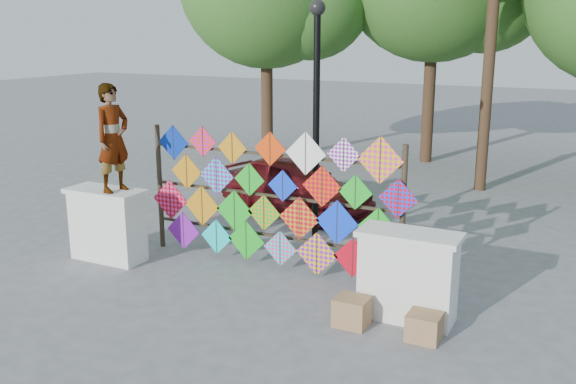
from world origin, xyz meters
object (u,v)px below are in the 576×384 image
Objects in this scene: vendor_woman at (113,138)px; sedan at (295,185)px; kite_rack at (272,200)px; lamppost at (316,103)px.

vendor_woman reaches higher than sedan.
kite_rack reaches higher than sedan.
vendor_woman is at bearing 176.56° from sedan.
sedan is at bearing 124.75° from lamppost.
lamppost is at bearing 80.34° from kite_rack.
lamppost is (0.22, 1.27, 1.50)m from kite_rack.
sedan is at bearing 109.81° from kite_rack.
vendor_woman is at bearing -141.31° from lamppost.
vendor_woman is 0.50× the size of sedan.
vendor_woman reaches higher than kite_rack.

